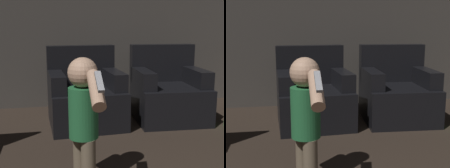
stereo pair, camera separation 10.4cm
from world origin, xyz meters
TOP-DOWN VIEW (x-y plane):
  - wall_back at (0.00, 4.50)m, footprint 8.40×0.05m
  - armchair_left at (-0.36, 3.61)m, footprint 0.87×0.87m
  - armchair_right at (0.67, 3.61)m, footprint 0.86×0.86m
  - person_toddler at (-0.54, 2.13)m, footprint 0.21×0.62m

SIDE VIEW (x-z plane):
  - armchair_left at x=-0.36m, z-range -0.13..0.77m
  - armchair_right at x=0.67m, z-range -0.13..0.77m
  - person_toddler at x=-0.54m, z-range 0.09..1.03m
  - wall_back at x=0.00m, z-range 0.00..2.60m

